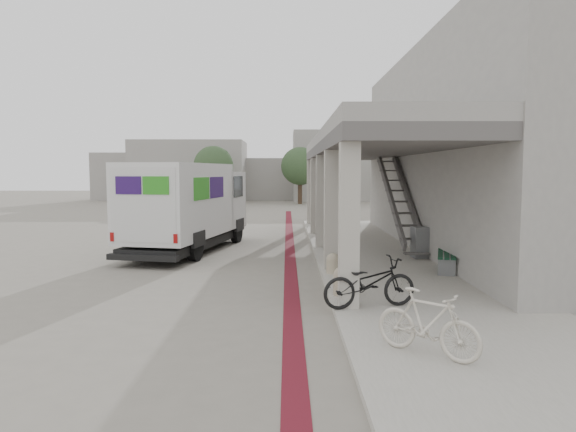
{
  "coord_description": "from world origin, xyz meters",
  "views": [
    {
      "loc": [
        0.9,
        -13.37,
        2.77
      ],
      "look_at": [
        0.92,
        -0.04,
        1.6
      ],
      "focal_mm": 32.0,
      "sensor_mm": 36.0,
      "label": 1
    }
  ],
  "objects_px": {
    "fedex_truck": "(188,205)",
    "utility_cabinet": "(420,242)",
    "bicycle_black": "(369,283)",
    "bicycle_cream": "(427,323)",
    "bench": "(447,257)"
  },
  "relations": [
    {
      "from": "fedex_truck",
      "to": "utility_cabinet",
      "type": "distance_m",
      "value": 7.84
    },
    {
      "from": "fedex_truck",
      "to": "utility_cabinet",
      "type": "xyz_separation_m",
      "value": [
        7.49,
        -2.09,
        -1.01
      ]
    },
    {
      "from": "utility_cabinet",
      "to": "bicycle_black",
      "type": "relative_size",
      "value": 0.51
    },
    {
      "from": "bicycle_black",
      "to": "bicycle_cream",
      "type": "height_order",
      "value": "bicycle_black"
    },
    {
      "from": "utility_cabinet",
      "to": "bicycle_black",
      "type": "distance_m",
      "value": 6.31
    },
    {
      "from": "bicycle_black",
      "to": "bicycle_cream",
      "type": "relative_size",
      "value": 1.17
    },
    {
      "from": "bicycle_black",
      "to": "bicycle_cream",
      "type": "bearing_deg",
      "value": 175.21
    },
    {
      "from": "utility_cabinet",
      "to": "bicycle_cream",
      "type": "distance_m",
      "value": 8.67
    },
    {
      "from": "utility_cabinet",
      "to": "bench",
      "type": "bearing_deg",
      "value": -87.26
    },
    {
      "from": "bicycle_cream",
      "to": "bench",
      "type": "bearing_deg",
      "value": 21.73
    },
    {
      "from": "utility_cabinet",
      "to": "bicycle_cream",
      "type": "relative_size",
      "value": 0.59
    },
    {
      "from": "bench",
      "to": "bicycle_cream",
      "type": "distance_m",
      "value": 6.87
    },
    {
      "from": "fedex_truck",
      "to": "bicycle_black",
      "type": "height_order",
      "value": "fedex_truck"
    },
    {
      "from": "bench",
      "to": "utility_cabinet",
      "type": "relative_size",
      "value": 2.2
    },
    {
      "from": "bench",
      "to": "bicycle_cream",
      "type": "xyz_separation_m",
      "value": [
        -2.29,
        -6.48,
        0.14
      ]
    }
  ]
}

